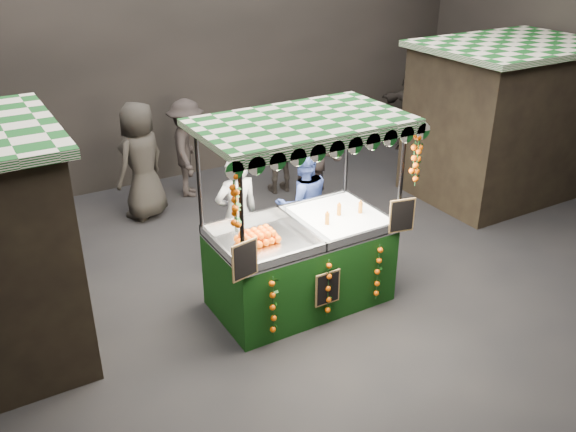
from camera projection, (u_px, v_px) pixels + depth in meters
ground at (337, 299)px, 7.88m from camera, size 12.00×12.00×0.00m
market_hall at (349, 27)px, 6.40m from camera, size 12.10×10.10×5.05m
neighbour_stall_right at (503, 120)px, 10.46m from camera, size 3.00×2.20×2.60m
juice_stall at (303, 251)px, 7.49m from camera, size 2.48×1.46×2.40m
vendor_grey at (237, 214)px, 8.19m from camera, size 0.62×0.40×1.69m
vendor_blue at (303, 204)px, 8.55m from camera, size 0.90×0.76×1.64m
shopper_1 at (315, 161)px, 9.86m from camera, size 1.09×1.03×1.77m
shopper_2 at (280, 148)px, 10.64m from camera, size 0.99×0.49×1.62m
shopper_3 at (188, 148)px, 10.51m from camera, size 1.00×1.26×1.70m
shopper_4 at (141, 161)px, 9.68m from camera, size 1.11×0.98×1.90m
shopper_5 at (413, 108)px, 12.54m from camera, size 1.03×1.76×1.81m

